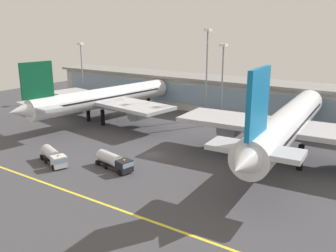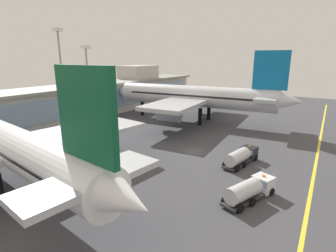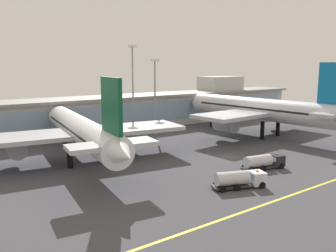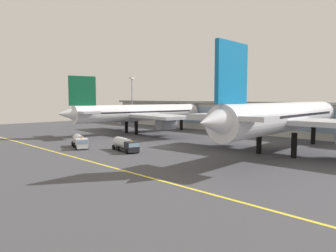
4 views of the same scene
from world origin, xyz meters
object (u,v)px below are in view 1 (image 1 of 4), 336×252
object	(u,v)px
fuel_tanker_truck	(115,161)
apron_light_mast_west	(82,62)
airliner_near_left	(104,98)
baggage_tug_near	(54,157)
apron_light_mast_centre	(223,72)
airliner_near_right	(287,125)
apron_light_mast_east	(207,62)

from	to	relation	value
fuel_tanker_truck	apron_light_mast_west	world-z (taller)	apron_light_mast_west
airliner_near_left	apron_light_mast_west	bearing A→B (deg)	64.42
baggage_tug_near	apron_light_mast_west	world-z (taller)	apron_light_mast_west
apron_light_mast_centre	airliner_near_left	bearing A→B (deg)	-151.27
baggage_tug_near	apron_light_mast_west	xyz separation A→B (m)	(-43.00, 48.77, 12.27)
airliner_near_right	baggage_tug_near	xyz separation A→B (m)	(-37.19, -27.05, -6.08)
fuel_tanker_truck	apron_light_mast_centre	bearing A→B (deg)	98.45
airliner_near_right	baggage_tug_near	size ratio (longest dim) A/B	6.33
airliner_near_left	fuel_tanker_truck	world-z (taller)	airliner_near_left
airliner_near_right	apron_light_mast_west	world-z (taller)	airliner_near_right
apron_light_mast_centre	apron_light_mast_east	size ratio (longest dim) A/B	0.85
airliner_near_left	baggage_tug_near	bearing A→B (deg)	-145.66
fuel_tanker_truck	apron_light_mast_east	size ratio (longest dim) A/B	0.36
baggage_tug_near	apron_light_mast_west	distance (m)	66.17
airliner_near_left	airliner_near_right	xyz separation A→B (m)	(52.33, -3.33, 0.95)
apron_light_mast_centre	apron_light_mast_west	bearing A→B (deg)	177.42
apron_light_mast_west	apron_light_mast_east	bearing A→B (deg)	-0.36
baggage_tug_near	apron_light_mast_centre	xyz separation A→B (m)	(13.74, 46.21, 12.95)
fuel_tanker_truck	apron_light_mast_west	distance (m)	71.36
apron_light_mast_west	apron_light_mast_centre	size ratio (longest dim) A/B	0.94
fuel_tanker_truck	apron_light_mast_east	xyz separation A→B (m)	(-4.02, 43.75, 15.06)
baggage_tug_near	airliner_near_left	bearing A→B (deg)	136.86
apron_light_mast_centre	baggage_tug_near	bearing A→B (deg)	-106.56
fuel_tanker_truck	apron_light_mast_centre	xyz separation A→B (m)	(1.97, 41.51, 12.95)
baggage_tug_near	apron_light_mast_east	distance (m)	51.33
fuel_tanker_truck	apron_light_mast_east	world-z (taller)	apron_light_mast_east
apron_light_mast_west	fuel_tanker_truck	bearing A→B (deg)	-38.82
airliner_near_left	airliner_near_right	size ratio (longest dim) A/B	0.93
fuel_tanker_truck	apron_light_mast_west	size ratio (longest dim) A/B	0.45
fuel_tanker_truck	apron_light_mast_east	distance (m)	46.45
baggage_tug_near	apron_light_mast_west	size ratio (longest dim) A/B	0.45
apron_light_mast_centre	apron_light_mast_east	xyz separation A→B (m)	(-6.00, 2.24, 2.10)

